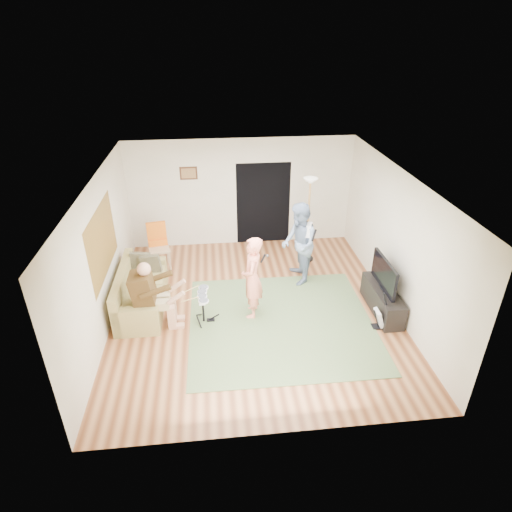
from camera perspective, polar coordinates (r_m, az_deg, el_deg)
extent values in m
plane|color=brown|center=(8.63, -0.26, -6.99)|extent=(6.00, 6.00, 0.00)
plane|color=white|center=(7.40, -0.31, 10.31)|extent=(6.00, 6.00, 0.00)
plane|color=olive|center=(8.23, -19.81, 1.85)|extent=(0.00, 2.05, 2.05)
plane|color=black|center=(10.82, 0.98, 6.99)|extent=(2.10, 0.00, 2.10)
cube|color=#3F2314|center=(10.47, -8.99, 10.85)|extent=(0.42, 0.03, 0.32)
cube|color=#526940|center=(8.26, 3.33, -8.81)|extent=(3.47, 3.30, 0.02)
cube|color=#9A8A4D|center=(8.88, -14.82, -5.37)|extent=(0.82, 1.63, 0.40)
cube|color=#9A8A4D|center=(8.84, -17.20, -4.33)|extent=(0.15, 2.02, 0.82)
cube|color=#9A8A4D|center=(9.61, -14.24, -1.93)|extent=(0.82, 0.19, 0.58)
cube|color=#9A8A4D|center=(8.09, -15.67, -8.44)|extent=(0.82, 0.19, 0.58)
cube|color=#483014|center=(7.99, -14.84, -4.30)|extent=(0.38, 0.49, 0.62)
sphere|color=tan|center=(7.77, -14.73, -1.72)|extent=(0.24, 0.24, 0.24)
cylinder|color=black|center=(8.16, -7.07, -6.92)|extent=(0.04, 0.04, 0.58)
cube|color=white|center=(8.01, -7.19, -5.29)|extent=(0.11, 0.58, 0.03)
imported|color=#FF896E|center=(8.03, -0.50, -2.94)|extent=(0.49, 0.66, 1.65)
imported|color=#7489AA|center=(9.13, 5.73, 1.59)|extent=(0.69, 0.89, 1.81)
cube|color=black|center=(8.45, 15.87, -9.02)|extent=(0.21, 0.17, 0.03)
cube|color=silver|center=(8.33, 16.05, -7.90)|extent=(0.16, 0.25, 0.33)
cylinder|color=black|center=(8.18, 16.92, -5.95)|extent=(0.17, 0.04, 0.43)
cylinder|color=black|center=(10.44, 6.64, -0.31)|extent=(0.36, 0.36, 0.03)
cylinder|color=tan|center=(10.01, 6.94, 4.55)|extent=(0.05, 0.05, 1.93)
cone|color=white|center=(9.66, 7.28, 9.90)|extent=(0.32, 0.32, 0.13)
cube|color=tan|center=(10.02, -12.79, 0.89)|extent=(0.54, 0.54, 0.04)
cube|color=orange|center=(10.05, -12.90, 3.24)|extent=(0.44, 0.17, 0.46)
cube|color=black|center=(8.79, 16.50, -5.64)|extent=(0.40, 1.40, 0.50)
cube|color=black|center=(8.46, 16.73, -2.29)|extent=(0.06, 1.08, 0.58)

